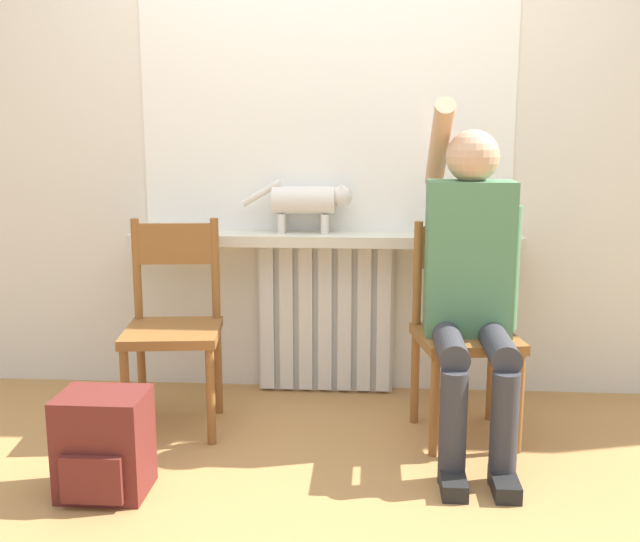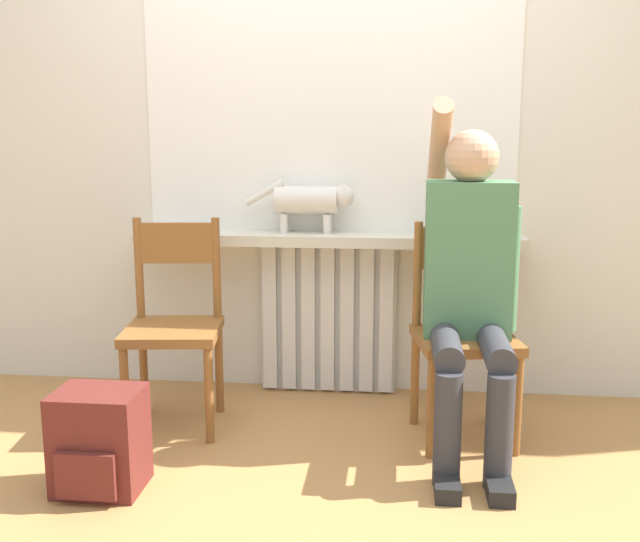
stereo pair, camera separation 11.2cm
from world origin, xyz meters
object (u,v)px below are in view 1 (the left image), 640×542
backpack (104,445)px  person (471,275)px  chair_right (464,329)px  cat (309,201)px  chair_left (174,323)px

backpack → person: bearing=21.4°
chair_right → cat: cat is taller
chair_right → chair_left: bearing=170.3°
person → cat: (-0.68, 0.55, 0.23)m
person → cat: bearing=141.3°
chair_left → backpack: chair_left is taller
chair_right → backpack: (-1.30, -0.62, -0.27)m
cat → backpack: size_ratio=1.42×
chair_right → cat: bearing=137.1°
backpack → cat: bearing=59.5°
chair_left → chair_right: size_ratio=1.00×
cat → chair_right: bearing=-33.2°
chair_right → backpack: chair_right is taller
chair_left → cat: 0.84m
chair_left → chair_right: (1.21, -0.00, 0.00)m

